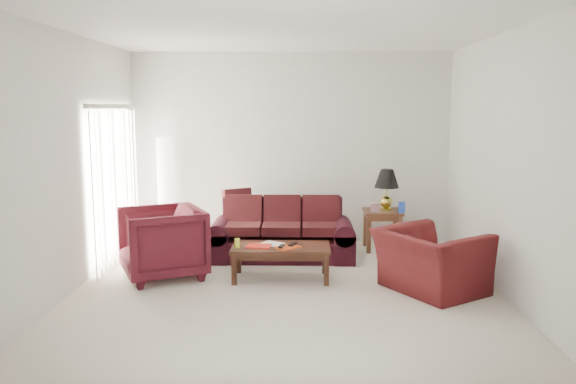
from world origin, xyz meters
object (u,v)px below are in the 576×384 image
object	(u,v)px
sofa	(282,230)
floor_lamp	(165,191)
armchair_left	(162,243)
coffee_table	(281,262)
end_table	(382,230)
armchair_right	(431,261)

from	to	relation	value
sofa	floor_lamp	bearing A→B (deg)	158.21
armchair_left	coffee_table	xyz separation A→B (m)	(1.51, -0.03, -0.24)
sofa	end_table	size ratio (longest dim) A/B	3.37
floor_lamp	armchair_right	world-z (taller)	floor_lamp
end_table	coffee_table	bearing A→B (deg)	-134.22
floor_lamp	coffee_table	size ratio (longest dim) A/B	1.40
sofa	coffee_table	distance (m)	1.00
armchair_left	armchair_right	world-z (taller)	armchair_left
coffee_table	floor_lamp	bearing A→B (deg)	126.31
end_table	coffee_table	xyz separation A→B (m)	(-1.48, -1.53, -0.09)
end_table	armchair_left	bearing A→B (deg)	-153.50
armchair_left	armchair_right	bearing A→B (deg)	55.82
armchair_right	coffee_table	world-z (taller)	armchair_right
floor_lamp	sofa	bearing A→B (deg)	-22.74
armchair_right	coffee_table	distance (m)	1.83
floor_lamp	coffee_table	distance (m)	2.64
floor_lamp	armchair_left	size ratio (longest dim) A/B	1.73
coffee_table	armchair_right	bearing A→B (deg)	-24.11
sofa	coffee_table	size ratio (longest dim) A/B	1.67
end_table	armchair_left	size ratio (longest dim) A/B	0.61
floor_lamp	armchair_right	bearing A→B (deg)	-30.96
armchair_right	floor_lamp	bearing A→B (deg)	25.75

